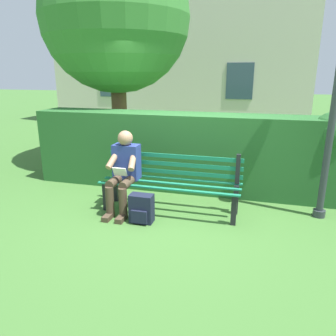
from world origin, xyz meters
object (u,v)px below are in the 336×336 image
at_px(park_bench, 171,180).
at_px(tree, 111,21).
at_px(person_seated, 124,169).
at_px(backpack, 141,209).

height_order(park_bench, tree, tree).
xyz_separation_m(park_bench, person_seated, (0.67, 0.19, 0.17)).
bearing_deg(backpack, park_bench, -118.35).
bearing_deg(park_bench, backpack, 61.65).
height_order(park_bench, backpack, park_bench).
bearing_deg(park_bench, tree, -50.93).
xyz_separation_m(person_seated, backpack, (-0.39, 0.33, -0.43)).
relative_size(park_bench, tree, 0.44).
bearing_deg(tree, person_seated, 116.20).
xyz_separation_m(park_bench, tree, (1.94, -2.38, 2.55)).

